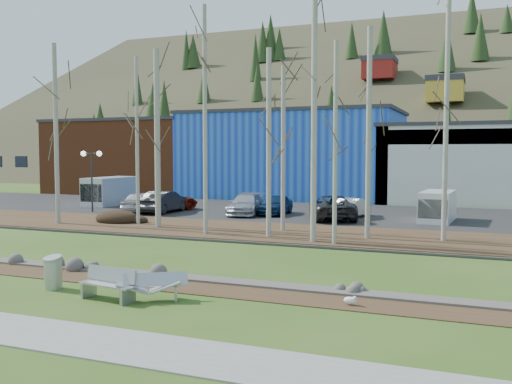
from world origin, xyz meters
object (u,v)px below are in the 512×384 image
at_px(seagull, 350,300).
at_px(car_4, 276,205).
at_px(car_0, 142,202).
at_px(car_3, 246,204).
at_px(bench_damaged, 151,287).
at_px(van_white, 437,206).
at_px(litter_bin, 53,274).
at_px(van_grey, 109,191).
at_px(car_1, 164,202).
at_px(bench_intact, 109,284).
at_px(car_5, 352,207).
at_px(street_lamp, 92,164).
at_px(car_6, 332,207).
at_px(car_2, 165,201).

bearing_deg(seagull, car_4, 134.27).
distance_m(car_0, car_3, 7.70).
bearing_deg(bench_damaged, van_white, 41.51).
xyz_separation_m(bench_damaged, van_white, (6.50, 22.24, 0.65)).
height_order(litter_bin, van_grey, van_grey).
bearing_deg(car_1, seagull, 131.57).
distance_m(bench_intact, seagull, 7.11).
distance_m(car_3, car_5, 7.16).
distance_m(street_lamp, car_6, 17.28).
bearing_deg(van_white, bench_damaged, -102.58).
bearing_deg(car_4, car_1, -169.82).
height_order(car_5, van_grey, van_grey).
bearing_deg(car_1, car_0, 3.24).
height_order(seagull, street_lamp, street_lamp).
distance_m(bench_intact, van_white, 23.86).
distance_m(bench_damaged, car_6, 20.97).
xyz_separation_m(bench_damaged, car_4, (-4.04, 22.20, 0.40)).
xyz_separation_m(litter_bin, car_3, (-2.18, 21.32, 0.35)).
height_order(car_2, car_6, car_6).
bearing_deg(car_4, car_0, -171.29).
xyz_separation_m(car_6, van_white, (6.28, 1.27, 0.16)).
xyz_separation_m(car_6, van_grey, (-19.16, 3.04, 0.35)).
height_order(litter_bin, car_3, car_3).
height_order(car_6, van_white, van_white).
bearing_deg(van_grey, car_6, -9.14).
bearing_deg(car_2, seagull, 159.68).
distance_m(litter_bin, car_2, 23.35).
relative_size(car_5, van_white, 0.90).
bearing_deg(bench_damaged, seagull, -16.04).
xyz_separation_m(street_lamp, car_2, (4.30, 2.79, -2.72)).
bearing_deg(seagull, car_3, 139.27).
bearing_deg(car_2, van_grey, 8.89).
bearing_deg(van_white, car_1, -170.92).
xyz_separation_m(bench_damaged, seagull, (5.59, 1.62, -0.25)).
distance_m(bench_intact, street_lamp, 24.97).
height_order(seagull, van_white, van_white).
bearing_deg(car_5, street_lamp, 18.18).
xyz_separation_m(seagull, car_1, (-17.35, 18.90, 0.73)).
bearing_deg(van_white, car_0, -171.02).
relative_size(car_0, car_1, 0.91).
bearing_deg(car_3, van_white, -5.88).
bearing_deg(car_2, car_1, 146.72).
bearing_deg(van_white, car_3, -172.63).
bearing_deg(car_2, litter_bin, 139.81).
bearing_deg(litter_bin, bench_intact, -10.44).
relative_size(car_0, car_4, 1.06).
bearing_deg(car_0, litter_bin, 106.75).
bearing_deg(car_1, car_6, -178.85).
distance_m(litter_bin, car_1, 21.93).
xyz_separation_m(bench_intact, car_1, (-10.52, 20.86, 0.43)).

